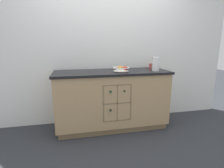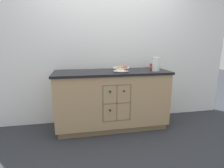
# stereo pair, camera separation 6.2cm
# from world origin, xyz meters

# --- Properties ---
(ground_plane) EXTENTS (14.00, 14.00, 0.00)m
(ground_plane) POSITION_xyz_m (0.00, 0.00, 0.00)
(ground_plane) COLOR #2D3035
(back_wall) EXTENTS (4.40, 0.06, 2.55)m
(back_wall) POSITION_xyz_m (0.00, 0.36, 1.27)
(back_wall) COLOR white
(back_wall) RESTS_ON ground_plane
(kitchen_island) EXTENTS (1.76, 0.63, 0.92)m
(kitchen_island) POSITION_xyz_m (0.00, -0.00, 0.47)
(kitchen_island) COLOR olive
(kitchen_island) RESTS_ON ground_plane
(fruit_bowl) EXTENTS (0.26, 0.26, 0.09)m
(fruit_bowl) POSITION_xyz_m (0.13, -0.08, 0.96)
(fruit_bowl) COLOR silver
(fruit_bowl) RESTS_ON kitchen_island
(white_pitcher) EXTENTS (0.18, 0.12, 0.21)m
(white_pitcher) POSITION_xyz_m (0.67, -0.10, 1.03)
(white_pitcher) COLOR white
(white_pitcher) RESTS_ON kitchen_island
(ceramic_mug) EXTENTS (0.11, 0.07, 0.08)m
(ceramic_mug) POSITION_xyz_m (0.74, 0.19, 0.96)
(ceramic_mug) COLOR #B7473D
(ceramic_mug) RESTS_ON kitchen_island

